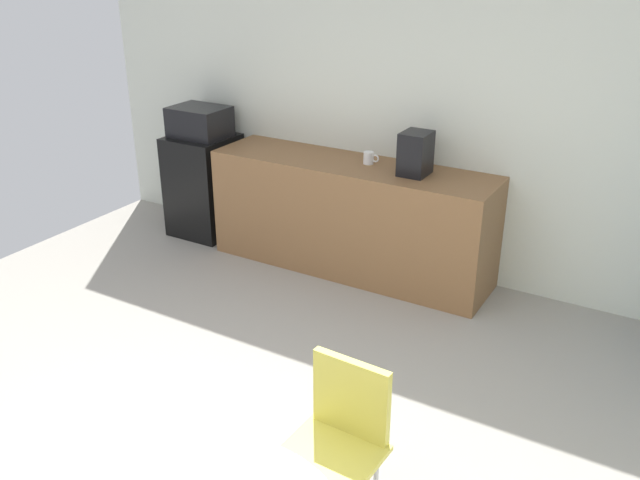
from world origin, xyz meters
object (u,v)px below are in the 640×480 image
coffee_maker (416,153)px  chair_yellow (340,429)px  microwave (200,122)px  mini_fridge (204,185)px  mug_white (369,158)px

coffee_maker → chair_yellow: bearing=-73.7°
microwave → coffee_maker: (2.03, 0.00, 0.02)m
mini_fridge → coffee_maker: 2.12m
microwave → chair_yellow: bearing=-41.2°
chair_yellow → coffee_maker: 2.54m
chair_yellow → mug_white: 2.71m
microwave → mini_fridge: bearing=0.0°
mini_fridge → chair_yellow: (2.73, -2.38, 0.07)m
microwave → coffee_maker: 2.03m
mini_fridge → microwave: 0.58m
coffee_maker → microwave: bearing=180.0°
mini_fridge → coffee_maker: bearing=0.0°
chair_yellow → coffee_maker: (-0.70, 2.38, 0.54)m
mug_white → chair_yellow: bearing=-65.7°
microwave → coffee_maker: coffee_maker is taller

